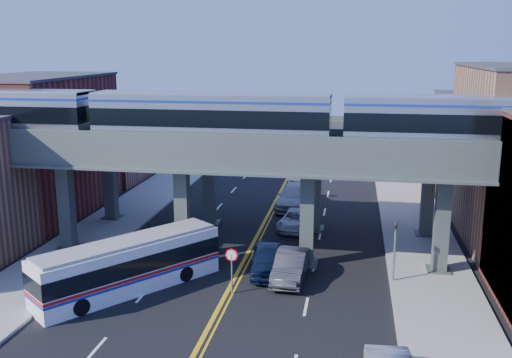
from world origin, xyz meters
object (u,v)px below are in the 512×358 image
transit_train (211,117)px  transit_bus (129,266)px  stop_sign (232,263)px  car_lane_a (268,259)px  traffic_signal (395,245)px  car_lane_b (291,266)px  car_lane_d (294,197)px  car_lane_c (297,220)px

transit_train → transit_bus: bearing=-121.9°
stop_sign → car_lane_a: stop_sign is taller
traffic_signal → car_lane_b: size_ratio=0.82×
car_lane_b → car_lane_d: size_ratio=0.78×
car_lane_a → car_lane_b: bearing=-33.3°
stop_sign → car_lane_d: 18.08m
car_lane_c → car_lane_d: 5.86m
car_lane_b → car_lane_c: 9.67m
transit_train → car_lane_a: bearing=-24.1°
traffic_signal → car_lane_a: bearing=177.7°
transit_bus → car_lane_d: (7.25, 18.53, -0.51)m
stop_sign → car_lane_b: bearing=40.6°
car_lane_a → car_lane_c: 8.95m
traffic_signal → transit_bus: traffic_signal is taller
car_lane_b → traffic_signal: bearing=6.2°
transit_bus → car_lane_a: (7.25, 3.83, -0.60)m
car_lane_d → traffic_signal: bearing=-62.3°
traffic_signal → car_lane_d: (-7.40, 15.00, -1.37)m
car_lane_a → car_lane_c: size_ratio=0.99×
traffic_signal → transit_bus: bearing=-166.5°
car_lane_d → car_lane_a: bearing=-88.6°
transit_train → car_lane_c: (4.67, 7.21, -8.49)m
stop_sign → transit_train: bearing=114.8°
car_lane_b → car_lane_c: car_lane_b is taller
car_lane_d → transit_bus: bearing=-109.9°
transit_bus → car_lane_b: size_ratio=2.01×
transit_bus → car_lane_d: bearing=16.7°
car_lane_a → car_lane_d: car_lane_d is taller
stop_sign → car_lane_a: size_ratio=0.53×
stop_sign → car_lane_d: size_ratio=0.41×
car_lane_a → car_lane_b: (1.48, -0.74, -0.02)m
transit_train → car_lane_d: (3.81, 13.00, -8.25)m
traffic_signal → car_lane_c: 11.40m
transit_train → car_lane_b: (5.29, -2.44, -8.36)m
transit_train → car_lane_c: transit_train is taller
stop_sign → car_lane_b: (2.98, 2.56, -0.94)m
transit_train → traffic_signal: bearing=-10.1°
stop_sign → transit_bus: size_ratio=0.26×
transit_bus → stop_sign: bearing=-46.7°
traffic_signal → car_lane_d: traffic_signal is taller
transit_bus → car_lane_a: size_ratio=2.03×
car_lane_a → car_lane_d: size_ratio=0.77×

